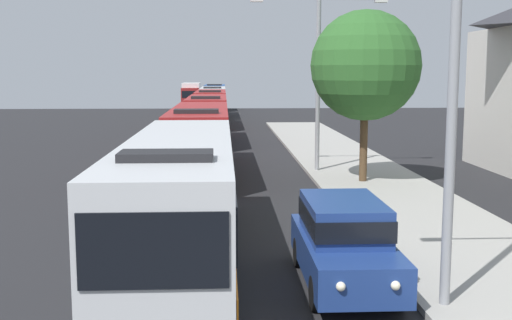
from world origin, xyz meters
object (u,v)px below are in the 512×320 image
at_px(bus_middle, 207,118).
at_px(bus_fourth_in_line, 211,107).
at_px(bus_lead, 181,194).
at_px(streetlamp_near, 454,55).
at_px(bus_second_in_line, 200,138).
at_px(streetlamp_mid, 318,63).
at_px(roadside_tree, 365,66).
at_px(bus_tail_end, 215,96).
at_px(box_truck_oncoming, 191,94).
at_px(bus_rear, 213,101).
at_px(white_suv, 344,239).

bearing_deg(bus_middle, bus_fourth_in_line, 90.00).
distance_m(bus_lead, bus_middle, 26.55).
bearing_deg(streetlamp_near, bus_second_in_line, 107.43).
bearing_deg(bus_fourth_in_line, bus_second_in_line, -90.00).
height_order(bus_middle, streetlamp_mid, streetlamp_mid).
distance_m(bus_fourth_in_line, roadside_tree, 29.41).
bearing_deg(bus_lead, bus_middle, 90.00).
bearing_deg(streetlamp_mid, streetlamp_near, -90.00).
relative_size(bus_tail_end, box_truck_oncoming, 1.50).
bearing_deg(roadside_tree, bus_second_in_line, 157.08).
relative_size(bus_second_in_line, bus_rear, 1.05).
relative_size(bus_fourth_in_line, bus_tail_end, 0.99).
distance_m(bus_middle, bus_rear, 24.44).
xyz_separation_m(bus_rear, box_truck_oncoming, (-3.30, 20.74, 0.01)).
bearing_deg(bus_second_in_line, bus_tail_end, 90.00).
relative_size(bus_rear, white_suv, 2.41).
relative_size(bus_fourth_in_line, white_suv, 2.20).
height_order(bus_second_in_line, streetlamp_mid, streetlamp_mid).
relative_size(bus_lead, bus_second_in_line, 1.03).
relative_size(streetlamp_near, roadside_tree, 1.12).
bearing_deg(streetlamp_near, roadside_tree, 84.06).
bearing_deg(bus_rear, bus_fourth_in_line, -90.00).
xyz_separation_m(bus_fourth_in_line, bus_tail_end, (0.00, 25.10, 0.00)).
bearing_deg(bus_tail_end, bus_lead, -90.00).
bearing_deg(bus_fourth_in_line, bus_lead, -90.00).
height_order(white_suv, box_truck_oncoming, box_truck_oncoming).
bearing_deg(bus_tail_end, streetlamp_mid, -83.89).
distance_m(bus_rear, streetlamp_near, 55.08).
xyz_separation_m(bus_lead, bus_tail_end, (-0.00, 64.07, -0.00)).
bearing_deg(streetlamp_mid, bus_middle, 112.73).
bearing_deg(bus_second_in_line, bus_middle, 90.00).
xyz_separation_m(bus_rear, roadside_tree, (6.88, -40.43, 3.23)).
bearing_deg(box_truck_oncoming, bus_middle, -85.82).
distance_m(box_truck_oncoming, streetlamp_mid, 58.82).
bearing_deg(bus_lead, white_suv, -28.97).
xyz_separation_m(white_suv, box_truck_oncoming, (-7.00, 73.78, 0.67)).
bearing_deg(bus_tail_end, bus_second_in_line, -90.00).
relative_size(bus_fourth_in_line, streetlamp_near, 1.34).
height_order(bus_lead, bus_middle, same).
bearing_deg(bus_middle, roadside_tree, -66.71).
bearing_deg(streetlamp_near, box_truck_oncoming, 96.58).
bearing_deg(box_truck_oncoming, streetlamp_near, -83.42).
bearing_deg(white_suv, streetlamp_mid, 83.82).
bearing_deg(bus_fourth_in_line, roadside_tree, -76.38).
xyz_separation_m(bus_second_in_line, streetlamp_mid, (5.40, 0.19, 3.39)).
distance_m(bus_second_in_line, bus_rear, 37.52).
relative_size(bus_lead, roadside_tree, 1.76).
distance_m(bus_middle, streetlamp_near, 30.92).
height_order(white_suv, streetlamp_mid, streetlamp_mid).
distance_m(white_suv, streetlamp_near, 4.63).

